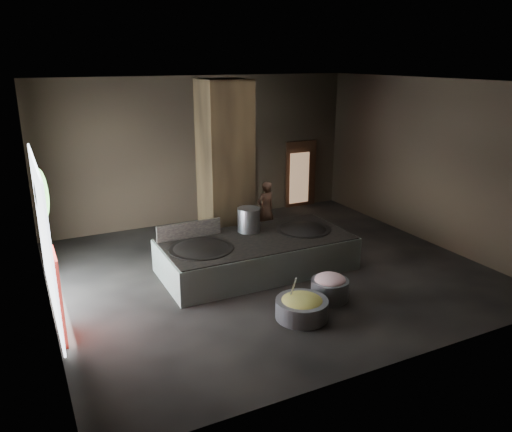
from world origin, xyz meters
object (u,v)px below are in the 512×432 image
veg_basin (302,309)px  meat_basin (330,289)px  hearth_platform (257,255)px  stock_pot (249,220)px  cook (266,209)px  wok_left (201,252)px  wok_right (303,232)px

veg_basin → meat_basin: (0.97, 0.43, 0.03)m
veg_basin → hearth_platform: bearing=84.5°
stock_pot → meat_basin: bearing=-75.7°
cook → veg_basin: cook is taller
wok_left → wok_right: (2.80, 0.10, 0.00)m
wok_left → wok_right: 2.80m
hearth_platform → veg_basin: (-0.24, -2.53, -0.21)m
stock_pot → hearth_platform: bearing=-95.2°
stock_pot → meat_basin: (0.67, -2.65, -0.91)m
wok_left → veg_basin: wok_left is taller
wok_left → cook: bearing=38.1°
wok_right → meat_basin: wok_right is taller
hearth_platform → wok_left: wok_left is taller
veg_basin → meat_basin: 1.06m
wok_left → stock_pot: (1.50, 0.60, 0.38)m
wok_left → hearth_platform: bearing=2.0°
wok_right → veg_basin: size_ratio=1.28×
hearth_platform → wok_right: bearing=2.2°
wok_left → meat_basin: bearing=-43.3°
veg_basin → cook: bearing=71.0°
wok_right → stock_pot: (-1.30, 0.50, 0.38)m
wok_right → cook: cook is taller
hearth_platform → cook: size_ratio=2.87×
wok_right → stock_pot: stock_pot is taller
hearth_platform → meat_basin: bearing=-70.9°
wok_left → meat_basin: 3.03m
stock_pot → cook: (1.32, 1.61, -0.33)m
wok_right → veg_basin: (-1.59, -2.58, -0.55)m
wok_left → meat_basin: (2.17, -2.05, -0.53)m
hearth_platform → wok_left: bearing=-178.0°
hearth_platform → cook: (1.37, 2.16, 0.40)m
wok_left → cook: cook is taller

